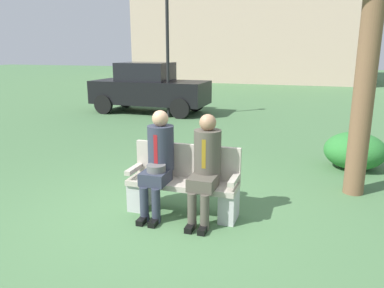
{
  "coord_description": "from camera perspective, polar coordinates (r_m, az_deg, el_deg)",
  "views": [
    {
      "loc": [
        1.79,
        -4.14,
        2.11
      ],
      "look_at": [
        0.26,
        0.57,
        0.85
      ],
      "focal_mm": 35.0,
      "sensor_mm": 36.0,
      "label": 1
    }
  ],
  "objects": [
    {
      "name": "seated_man_right",
      "position": [
        4.62,
        2.08,
        -2.88
      ],
      "size": [
        0.34,
        0.72,
        1.34
      ],
      "color": "#4C473D",
      "rests_on": "ground"
    },
    {
      "name": "seated_man_left",
      "position": [
        4.81,
        -5.14,
        -2.17
      ],
      "size": [
        0.34,
        0.72,
        1.36
      ],
      "color": "#2D3342",
      "rests_on": "ground"
    },
    {
      "name": "parked_car_near",
      "position": [
        12.88,
        -6.54,
        8.48
      ],
      "size": [
        3.92,
        1.74,
        1.68
      ],
      "color": "black",
      "rests_on": "ground"
    },
    {
      "name": "ground_plane",
      "position": [
        4.98,
        -4.94,
        -10.87
      ],
      "size": [
        80.0,
        80.0,
        0.0
      ],
      "primitive_type": "plane",
      "color": "#4A7447"
    },
    {
      "name": "street_lamp",
      "position": [
        11.83,
        -3.76,
        15.26
      ],
      "size": [
        0.24,
        0.24,
        3.83
      ],
      "color": "black",
      "rests_on": "ground"
    },
    {
      "name": "park_bench",
      "position": [
        4.93,
        -1.27,
        -6.03
      ],
      "size": [
        1.44,
        0.44,
        0.9
      ],
      "color": "#B7AD9E",
      "rests_on": "ground"
    },
    {
      "name": "shrub_near_bench",
      "position": [
        7.35,
        23.55,
        -0.94
      ],
      "size": [
        1.07,
        0.98,
        0.67
      ],
      "primitive_type": "ellipsoid",
      "color": "#2D7B32",
      "rests_on": "ground"
    }
  ]
}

